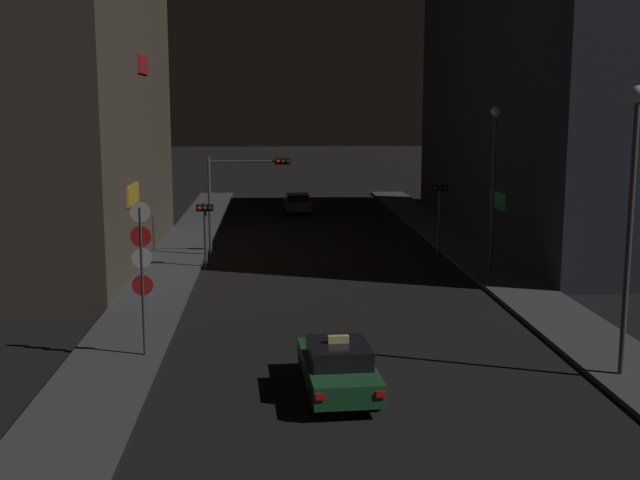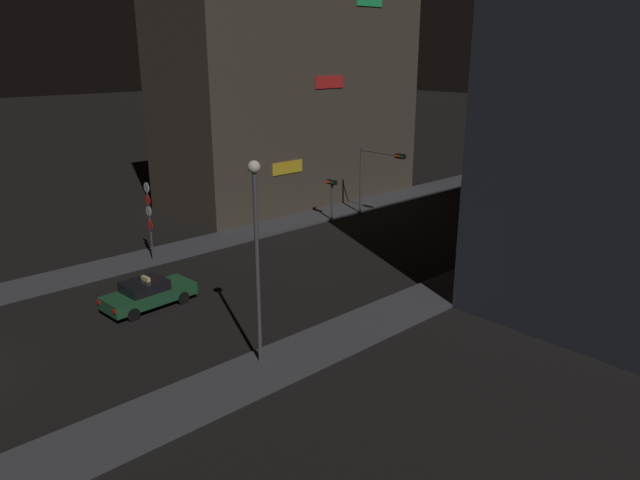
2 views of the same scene
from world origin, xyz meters
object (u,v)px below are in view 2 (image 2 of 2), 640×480
traffic_light_overhead (377,169)px  traffic_light_right_kerb (503,209)px  street_lamp_near_block (256,235)px  sign_pole_left (149,215)px  street_lamp_far_block (478,189)px  far_car (536,182)px  taxi (148,293)px  traffic_light_left_kerb (332,191)px

traffic_light_overhead → traffic_light_right_kerb: 10.38m
street_lamp_near_block → sign_pole_left: bearing=169.2°
street_lamp_far_block → far_car: bearing=110.0°
taxi → far_car: (0.19, 37.67, -0.00)m
traffic_light_right_kerb → street_lamp_near_block: (1.10, -19.65, 2.72)m
traffic_light_overhead → far_car: bearing=78.8°
far_car → street_lamp_near_block: 38.19m
taxi → sign_pole_left: (-5.67, 3.23, 2.21)m
traffic_light_overhead → traffic_light_left_kerb: 3.71m
traffic_light_overhead → street_lamp_near_block: street_lamp_near_block is taller
far_car → sign_pole_left: bearing=-99.6°
taxi → street_lamp_near_block: size_ratio=0.56×
traffic_light_overhead → street_lamp_far_block: (11.67, -5.02, 1.19)m
far_car → street_lamp_near_block: bearing=-77.9°
traffic_light_right_kerb → street_lamp_near_block: street_lamp_near_block is taller
sign_pole_left → street_lamp_far_block: 18.51m
far_car → street_lamp_near_block: (7.95, -37.06, 4.70)m
sign_pole_left → street_lamp_near_block: (13.81, -2.63, 2.49)m
traffic_light_left_kerb → street_lamp_near_block: bearing=-51.7°
traffic_light_right_kerb → sign_pole_left: sign_pole_left is taller
street_lamp_near_block → street_lamp_far_block: (0.23, 14.52, -0.47)m
traffic_light_overhead → street_lamp_far_block: bearing=-23.3°
traffic_light_right_kerb → street_lamp_near_block: size_ratio=0.47×
taxi → traffic_light_left_kerb: bearing=106.0°
taxi → traffic_light_right_kerb: size_ratio=1.20×
street_lamp_near_block → traffic_light_left_kerb: bearing=128.3°
traffic_light_left_kerb → street_lamp_near_block: (13.04, -16.52, 3.09)m
taxi → street_lamp_far_block: size_ratio=0.60×
sign_pole_left → street_lamp_far_block: size_ratio=0.62×
sign_pole_left → traffic_light_left_kerb: bearing=86.8°
street_lamp_near_block → traffic_light_overhead: bearing=120.3°
taxi → street_lamp_far_block: street_lamp_far_block is taller
street_lamp_far_block → traffic_light_right_kerb: bearing=104.6°
traffic_light_overhead → street_lamp_far_block: street_lamp_far_block is taller
traffic_light_overhead → street_lamp_near_block: 22.70m
taxi → traffic_light_overhead: traffic_light_overhead is taller
traffic_light_right_kerb → street_lamp_near_block: bearing=-86.8°
taxi → far_car: 37.67m
taxi → traffic_light_left_kerb: traffic_light_left_kerb is taller
street_lamp_near_block → traffic_light_right_kerb: bearing=93.2°
traffic_light_left_kerb → street_lamp_near_block: size_ratio=0.40×
traffic_light_left_kerb → street_lamp_near_block: street_lamp_near_block is taller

